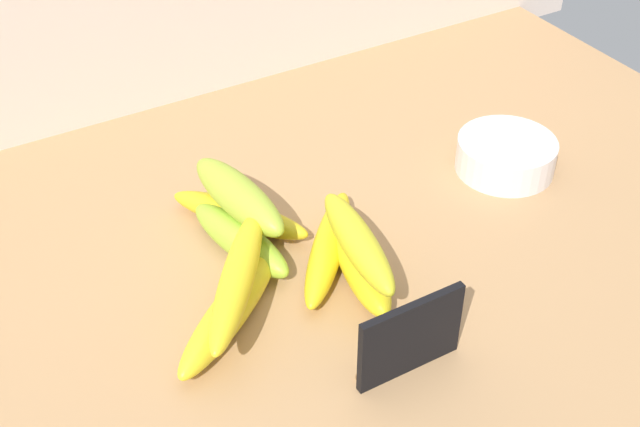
# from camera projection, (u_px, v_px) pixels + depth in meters

# --- Properties ---
(counter_top) EXTENTS (1.10, 0.76, 0.03)m
(counter_top) POSITION_uv_depth(u_px,v_px,m) (366.00, 245.00, 0.97)
(counter_top) COLOR #AC8155
(counter_top) RESTS_ON ground
(chalkboard_sign) EXTENTS (0.11, 0.02, 0.08)m
(chalkboard_sign) POSITION_uv_depth(u_px,v_px,m) (410.00, 340.00, 0.78)
(chalkboard_sign) COLOR black
(chalkboard_sign) RESTS_ON counter_top
(fruit_bowl) EXTENTS (0.12, 0.12, 0.04)m
(fruit_bowl) POSITION_uv_depth(u_px,v_px,m) (506.00, 155.00, 1.05)
(fruit_bowl) COLOR silver
(fruit_bowl) RESTS_ON counter_top
(banana_0) EXTENTS (0.07, 0.16, 0.04)m
(banana_0) POSITION_uv_depth(u_px,v_px,m) (240.00, 240.00, 0.92)
(banana_0) COLOR #95BE31
(banana_0) RESTS_ON counter_top
(banana_1) EXTENTS (0.13, 0.16, 0.03)m
(banana_1) POSITION_uv_depth(u_px,v_px,m) (239.00, 215.00, 0.96)
(banana_1) COLOR gold
(banana_1) RESTS_ON counter_top
(banana_2) EXTENTS (0.08, 0.17, 0.04)m
(banana_2) POSITION_uv_depth(u_px,v_px,m) (360.00, 262.00, 0.89)
(banana_2) COLOR yellow
(banana_2) RESTS_ON counter_top
(banana_3) EXTENTS (0.18, 0.15, 0.04)m
(banana_3) POSITION_uv_depth(u_px,v_px,m) (231.00, 310.00, 0.84)
(banana_3) COLOR yellow
(banana_3) RESTS_ON counter_top
(banana_4) EXTENTS (0.15, 0.17, 0.03)m
(banana_4) POSITION_uv_depth(u_px,v_px,m) (328.00, 247.00, 0.91)
(banana_4) COLOR yellow
(banana_4) RESTS_ON counter_top
(banana_5) EXTENTS (0.15, 0.19, 0.03)m
(banana_5) POSITION_uv_depth(u_px,v_px,m) (238.00, 277.00, 0.82)
(banana_5) COLOR yellow
(banana_5) RESTS_ON banana_3
(banana_6) EXTENTS (0.06, 0.17, 0.04)m
(banana_6) POSITION_uv_depth(u_px,v_px,m) (238.00, 196.00, 0.92)
(banana_6) COLOR #9DB934
(banana_6) RESTS_ON banana_1
(banana_7) EXTENTS (0.06, 0.17, 0.03)m
(banana_7) POSITION_uv_depth(u_px,v_px,m) (358.00, 242.00, 0.86)
(banana_7) COLOR gold
(banana_7) RESTS_ON banana_2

